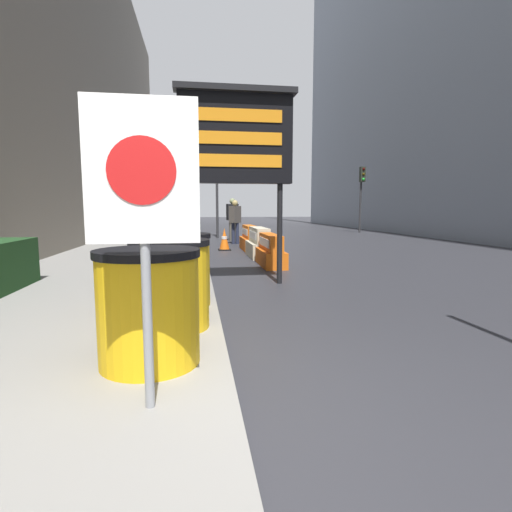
# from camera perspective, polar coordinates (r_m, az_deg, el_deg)

# --- Properties ---
(ground_plane) EXTENTS (120.00, 120.00, 0.00)m
(ground_plane) POSITION_cam_1_polar(r_m,az_deg,el_deg) (2.77, -2.21, -23.71)
(ground_plane) COLOR #2D2D33
(barrel_drum_foreground) EXTENTS (0.83, 0.83, 0.93)m
(barrel_drum_foreground) POSITION_cam_1_polar(r_m,az_deg,el_deg) (3.35, -15.07, -7.01)
(barrel_drum_foreground) COLOR yellow
(barrel_drum_foreground) RESTS_ON sidewalk_left
(barrel_drum_middle) EXTENTS (0.83, 0.83, 0.93)m
(barrel_drum_middle) POSITION_cam_1_polar(r_m,az_deg,el_deg) (4.29, -12.14, -3.89)
(barrel_drum_middle) COLOR yellow
(barrel_drum_middle) RESTS_ON sidewalk_left
(barrel_drum_back) EXTENTS (0.83, 0.83, 0.93)m
(barrel_drum_back) POSITION_cam_1_polar(r_m,az_deg,el_deg) (5.24, -11.00, -1.90)
(barrel_drum_back) COLOR yellow
(barrel_drum_back) RESTS_ON sidewalk_left
(warning_sign) EXTENTS (0.67, 0.08, 1.90)m
(warning_sign) POSITION_cam_1_polar(r_m,az_deg,el_deg) (2.49, -15.85, 8.53)
(warning_sign) COLOR gray
(warning_sign) RESTS_ON sidewalk_left
(message_board) EXTENTS (2.14, 0.36, 3.50)m
(message_board) POSITION_cam_1_polar(r_m,az_deg,el_deg) (7.37, -2.92, 16.31)
(message_board) COLOR black
(message_board) RESTS_ON ground_plane
(jersey_barrier_orange_far) EXTENTS (0.52, 1.62, 0.77)m
(jersey_barrier_orange_far) POSITION_cam_1_polar(r_m,az_deg,el_deg) (9.76, 2.12, 0.59)
(jersey_barrier_orange_far) COLOR orange
(jersey_barrier_orange_far) RESTS_ON ground_plane
(jersey_barrier_cream) EXTENTS (0.61, 1.66, 0.85)m
(jersey_barrier_cream) POSITION_cam_1_polar(r_m,az_deg,el_deg) (11.52, 0.46, 1.72)
(jersey_barrier_cream) COLOR beige
(jersey_barrier_cream) RESTS_ON ground_plane
(jersey_barrier_orange_near) EXTENTS (0.53, 1.64, 0.82)m
(jersey_barrier_orange_near) POSITION_cam_1_polar(r_m,az_deg,el_deg) (13.52, -0.90, 2.43)
(jersey_barrier_orange_near) COLOR orange
(jersey_barrier_orange_near) RESTS_ON ground_plane
(traffic_cone_near) EXTENTS (0.41, 0.41, 0.74)m
(traffic_cone_near) POSITION_cam_1_polar(r_m,az_deg,el_deg) (13.38, -4.54, 2.37)
(traffic_cone_near) COLOR black
(traffic_cone_near) RESTS_ON ground_plane
(traffic_cone_mid) EXTENTS (0.41, 0.41, 0.73)m
(traffic_cone_mid) POSITION_cam_1_polar(r_m,az_deg,el_deg) (14.46, -0.93, 2.71)
(traffic_cone_mid) COLOR black
(traffic_cone_mid) RESTS_ON ground_plane
(traffic_cone_far) EXTENTS (0.31, 0.31, 0.55)m
(traffic_cone_far) POSITION_cam_1_polar(r_m,az_deg,el_deg) (9.81, 1.83, 0.19)
(traffic_cone_far) COLOR black
(traffic_cone_far) RESTS_ON ground_plane
(traffic_light_near_curb) EXTENTS (0.28, 0.45, 3.96)m
(traffic_light_near_curb) POSITION_cam_1_polar(r_m,az_deg,el_deg) (19.01, -5.60, 11.25)
(traffic_light_near_curb) COLOR #2D2D30
(traffic_light_near_curb) RESTS_ON ground_plane
(traffic_light_far_side) EXTENTS (0.28, 0.45, 3.71)m
(traffic_light_far_side) POSITION_cam_1_polar(r_m,az_deg,el_deg) (23.68, 14.87, 9.77)
(traffic_light_far_side) COLOR #2D2D30
(traffic_light_far_side) RESTS_ON ground_plane
(pedestrian_worker) EXTENTS (0.53, 0.39, 1.82)m
(pedestrian_worker) POSITION_cam_1_polar(r_m,az_deg,el_deg) (17.35, -3.38, 5.77)
(pedestrian_worker) COLOR #514C42
(pedestrian_worker) RESTS_ON ground_plane
(pedestrian_passerby) EXTENTS (0.50, 0.51, 1.71)m
(pedestrian_passerby) POSITION_cam_1_polar(r_m,az_deg,el_deg) (15.70, -3.01, 5.42)
(pedestrian_passerby) COLOR #23283D
(pedestrian_passerby) RESTS_ON ground_plane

